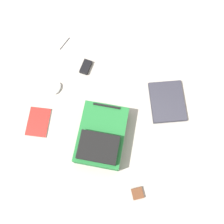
{
  "coord_description": "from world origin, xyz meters",
  "views": [
    {
      "loc": [
        0.24,
        -0.5,
        1.94
      ],
      "look_at": [
        0.04,
        0.03,
        0.02
      ],
      "focal_mm": 41.23,
      "sensor_mm": 36.0,
      "label": 1
    }
  ],
  "objects_px": {
    "power_brick": "(86,67)",
    "earbud_pouch": "(138,193)",
    "laptop": "(167,101)",
    "book_red": "(38,122)",
    "pen_black": "(65,43)",
    "backpack": "(101,137)",
    "computer_mouse": "(56,88)"
  },
  "relations": [
    {
      "from": "computer_mouse",
      "to": "backpack",
      "type": "bearing_deg",
      "value": 153.58
    },
    {
      "from": "book_red",
      "to": "pen_black",
      "type": "distance_m",
      "value": 0.71
    },
    {
      "from": "computer_mouse",
      "to": "earbud_pouch",
      "type": "xyz_separation_m",
      "value": [
        0.87,
        -0.54,
        -0.01
      ]
    },
    {
      "from": "power_brick",
      "to": "earbud_pouch",
      "type": "relative_size",
      "value": 1.55
    },
    {
      "from": "backpack",
      "to": "pen_black",
      "type": "bearing_deg",
      "value": 131.8
    },
    {
      "from": "laptop",
      "to": "pen_black",
      "type": "bearing_deg",
      "value": 168.14
    },
    {
      "from": "laptop",
      "to": "power_brick",
      "type": "height_order",
      "value": "same"
    },
    {
      "from": "pen_black",
      "to": "earbud_pouch",
      "type": "xyz_separation_m",
      "value": [
        0.97,
        -0.94,
        0.01
      ]
    },
    {
      "from": "laptop",
      "to": "book_red",
      "type": "distance_m",
      "value": 1.02
    },
    {
      "from": "laptop",
      "to": "pen_black",
      "type": "distance_m",
      "value": 0.99
    },
    {
      "from": "power_brick",
      "to": "backpack",
      "type": "bearing_deg",
      "value": -56.81
    },
    {
      "from": "laptop",
      "to": "book_red",
      "type": "xyz_separation_m",
      "value": [
        -0.89,
        -0.5,
        -0.01
      ]
    },
    {
      "from": "book_red",
      "to": "computer_mouse",
      "type": "height_order",
      "value": "computer_mouse"
    },
    {
      "from": "backpack",
      "to": "laptop",
      "type": "xyz_separation_m",
      "value": [
        0.38,
        0.45,
        -0.06
      ]
    },
    {
      "from": "computer_mouse",
      "to": "pen_black",
      "type": "bearing_deg",
      "value": -74.22
    },
    {
      "from": "book_red",
      "to": "pen_black",
      "type": "bearing_deg",
      "value": 96.45
    },
    {
      "from": "backpack",
      "to": "book_red",
      "type": "xyz_separation_m",
      "value": [
        -0.51,
        -0.05,
        -0.07
      ]
    },
    {
      "from": "backpack",
      "to": "power_brick",
      "type": "xyz_separation_m",
      "value": [
        -0.33,
        0.51,
        -0.06
      ]
    },
    {
      "from": "backpack",
      "to": "laptop",
      "type": "bearing_deg",
      "value": 49.96
    },
    {
      "from": "book_red",
      "to": "pen_black",
      "type": "relative_size",
      "value": 1.92
    },
    {
      "from": "laptop",
      "to": "earbud_pouch",
      "type": "height_order",
      "value": "laptop"
    },
    {
      "from": "power_brick",
      "to": "earbud_pouch",
      "type": "height_order",
      "value": "power_brick"
    },
    {
      "from": "computer_mouse",
      "to": "pen_black",
      "type": "xyz_separation_m",
      "value": [
        -0.1,
        0.4,
        -0.01
      ]
    },
    {
      "from": "pen_black",
      "to": "earbud_pouch",
      "type": "relative_size",
      "value": 1.73
    },
    {
      "from": "book_red",
      "to": "power_brick",
      "type": "height_order",
      "value": "power_brick"
    },
    {
      "from": "book_red",
      "to": "earbud_pouch",
      "type": "bearing_deg",
      "value": -14.8
    },
    {
      "from": "backpack",
      "to": "computer_mouse",
      "type": "relative_size",
      "value": 4.86
    },
    {
      "from": "computer_mouse",
      "to": "power_brick",
      "type": "xyz_separation_m",
      "value": [
        0.15,
        0.25,
        -0.0
      ]
    },
    {
      "from": "book_red",
      "to": "computer_mouse",
      "type": "relative_size",
      "value": 2.51
    },
    {
      "from": "backpack",
      "to": "pen_black",
      "type": "relative_size",
      "value": 3.72
    },
    {
      "from": "backpack",
      "to": "computer_mouse",
      "type": "distance_m",
      "value": 0.55
    },
    {
      "from": "computer_mouse",
      "to": "power_brick",
      "type": "height_order",
      "value": "computer_mouse"
    }
  ]
}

